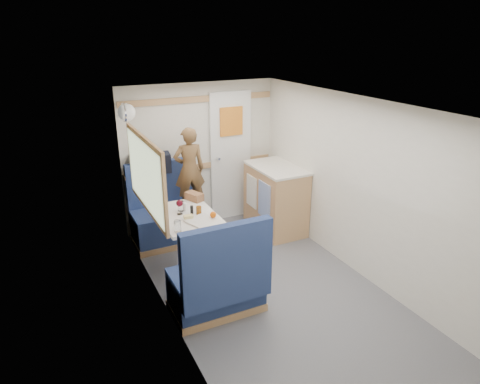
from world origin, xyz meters
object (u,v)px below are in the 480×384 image
person (189,169)px  dome_light (126,112)px  pepper_grinder (192,210)px  tumbler_left (178,226)px  wine_glass (179,204)px  dinette_table (188,227)px  galley_counter (275,198)px  duffel_bag (151,163)px  orange_fruit (213,215)px  tray (205,222)px  salt_grinder (185,207)px  bench_near (218,286)px  tumbler_mid (181,206)px  cheese_block (188,217)px  beer_glass (199,210)px  bread_loaf (194,197)px  bench_far (167,220)px

person → dome_light: bearing=-3.0°
person → pepper_grinder: 0.80m
tumbler_left → pepper_grinder: 0.47m
wine_glass → dinette_table: bearing=-38.6°
galley_counter → duffel_bag: (-1.56, 0.57, 0.55)m
orange_fruit → tumbler_left: bearing=-164.2°
dome_light → tray: dome_light is taller
salt_grinder → person: bearing=65.3°
bench_near → tumbler_left: bearing=114.1°
dinette_table → tumbler_left: 0.48m
galley_counter → tumbler_mid: (-1.49, -0.42, 0.31)m
orange_fruit → tray: bearing=-156.4°
cheese_block → tumbler_left: tumbler_left is taller
orange_fruit → beer_glass: bearing=116.0°
person → bread_loaf: bearing=83.7°
wine_glass → cheese_block: bearing=-79.4°
pepper_grinder → cheese_block: bearing=-122.4°
cheese_block → beer_glass: 0.18m
tray → bench_far: bearing=94.8°
bench_near → tray: bench_near is taller
dome_light → bread_loaf: size_ratio=0.90×
galley_counter → salt_grinder: size_ratio=9.23×
dome_light → tumbler_mid: size_ratio=1.73×
duffel_bag → salt_grinder: size_ratio=5.07×
galley_counter → tumbler_left: 1.95m
dinette_table → orange_fruit: size_ratio=13.43×
wine_glass → beer_glass: wine_glass is taller
bench_near → pepper_grinder: bearing=86.0°
dome_light → salt_grinder: (0.40, -0.74, -0.98)m
dinette_table → tumbler_mid: tumbler_mid is taller
dinette_table → galley_counter: galley_counter is taller
orange_fruit → galley_counter: bearing=32.1°
dome_light → pepper_grinder: bearing=-61.8°
orange_fruit → tumbler_mid: tumbler_mid is taller
tumbler_mid → pepper_grinder: size_ratio=1.25×
duffel_bag → orange_fruit: bearing=-68.7°
galley_counter → tray: bearing=-148.6°
tray → beer_glass: 0.25m
bench_far → pepper_grinder: bench_far is taller
orange_fruit → tumbler_mid: size_ratio=0.59×
duffel_bag → dinette_table: bearing=-76.9°
dinette_table → person: (0.30, 0.74, 0.43)m
duffel_bag → salt_grinder: bearing=-75.6°
bench_far → duffel_bag: (-0.09, 0.26, 0.72)m
galley_counter → wine_glass: (-1.53, -0.50, 0.38)m
person → tray: person is taller
person → galley_counter: bearing=176.5°
dome_light → cheese_block: bearing=-69.9°
orange_fruit → tumbler_left: (-0.44, -0.13, 0.01)m
person → duffel_bag: person is taller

